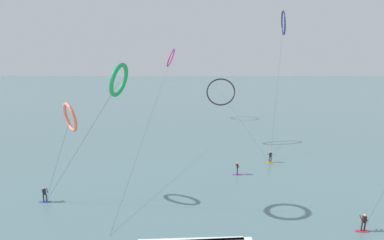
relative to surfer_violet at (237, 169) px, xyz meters
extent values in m
cube|color=slate|center=(-5.92, 83.18, -0.78)|extent=(400.00, 200.00, 0.08)
ellipsoid|color=purple|center=(0.00, -0.01, -0.71)|extent=(1.40, 0.40, 0.06)
cylinder|color=black|center=(0.01, 0.13, -0.28)|extent=(0.12, 0.12, 0.80)
cylinder|color=black|center=(-0.01, -0.15, -0.28)|extent=(0.12, 0.12, 0.80)
cube|color=black|center=(0.00, -0.01, 0.43)|extent=(0.23, 0.34, 0.62)
sphere|color=tan|center=(0.00, -0.01, 0.85)|extent=(0.22, 0.22, 0.22)
cylinder|color=black|center=(0.02, 0.33, 0.48)|extent=(0.51, 0.14, 0.39)
cylinder|color=black|center=(-0.02, -0.11, 0.48)|extent=(0.51, 0.14, 0.39)
ellipsoid|color=orange|center=(5.44, 4.40, -0.71)|extent=(1.40, 0.40, 0.06)
cylinder|color=#1E2823|center=(5.30, 4.37, -0.28)|extent=(0.12, 0.12, 0.80)
cylinder|color=#1E2823|center=(5.57, 4.42, -0.28)|extent=(0.12, 0.12, 0.80)
cube|color=#1E2823|center=(5.44, 4.40, 0.43)|extent=(0.35, 0.25, 0.62)
sphere|color=tan|center=(5.44, 4.40, 0.85)|extent=(0.22, 0.22, 0.22)
cylinder|color=#1E2823|center=(5.22, 4.48, 0.48)|extent=(0.17, 0.51, 0.39)
cylinder|color=#1E2823|center=(5.65, 4.55, 0.48)|extent=(0.17, 0.51, 0.39)
ellipsoid|color=#2647B7|center=(-21.54, -7.42, -0.71)|extent=(1.40, 0.40, 0.06)
cylinder|color=#191E38|center=(-21.42, -7.34, -0.28)|extent=(0.12, 0.12, 0.80)
cylinder|color=#191E38|center=(-21.66, -7.50, -0.28)|extent=(0.12, 0.12, 0.80)
cube|color=#191E38|center=(-21.54, -7.42, 0.43)|extent=(0.38, 0.35, 0.62)
sphere|color=tan|center=(-21.54, -7.42, 0.85)|extent=(0.22, 0.22, 0.22)
cylinder|color=#191E38|center=(-21.36, -7.17, 0.48)|extent=(0.36, 0.46, 0.39)
cylinder|color=#191E38|center=(-21.72, -7.42, 0.48)|extent=(0.36, 0.46, 0.39)
ellipsoid|color=red|center=(9.39, -12.31, -0.71)|extent=(1.40, 0.40, 0.06)
cylinder|color=black|center=(9.53, -12.31, -0.28)|extent=(0.12, 0.12, 0.80)
cylinder|color=black|center=(9.25, -12.32, -0.28)|extent=(0.12, 0.12, 0.80)
cube|color=black|center=(9.39, -12.31, 0.43)|extent=(0.33, 0.21, 0.62)
sphere|color=tan|center=(9.39, -12.31, 0.85)|extent=(0.22, 0.22, 0.22)
cylinder|color=black|center=(9.61, -12.19, 0.48)|extent=(0.11, 0.50, 0.39)
cylinder|color=black|center=(9.17, -12.20, 0.48)|extent=(0.11, 0.50, 0.39)
torus|color=#EA7260|center=(-18.32, -6.78, 8.41)|extent=(2.65, 2.88, 3.15)
cylinder|color=#3F3F3F|center=(-19.93, -7.10, 3.71)|extent=(3.25, 0.67, 9.07)
torus|color=navy|center=(11.25, 22.17, 20.59)|extent=(1.50, 4.60, 4.54)
cylinder|color=#3F3F3F|center=(8.34, 13.28, 9.82)|extent=(5.84, 17.80, 21.29)
torus|color=black|center=(-1.12, 14.04, 8.42)|extent=(5.19, 2.96, 4.53)
cylinder|color=#3F3F3F|center=(2.16, 9.22, 3.74)|extent=(6.59, 9.68, 9.13)
torus|color=#CC288E|center=(-11.33, 34.22, 13.97)|extent=(2.34, 4.72, 4.36)
cylinder|color=#3F3F3F|center=(-12.14, 10.39, 6.50)|extent=(1.64, 47.65, 14.66)
torus|color=#199351|center=(-12.48, -9.14, 12.38)|extent=(1.85, 3.39, 3.19)
cylinder|color=#3F3F3F|center=(-17.01, -8.28, 5.68)|extent=(9.09, 1.75, 13.01)
cube|color=white|center=(-5.87, -13.70, -0.76)|extent=(9.05, 1.02, 0.12)
camera|label=1|loc=(-5.58, -35.05, 14.55)|focal=26.72mm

